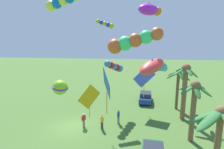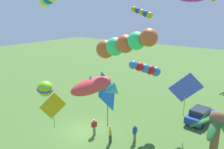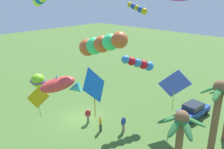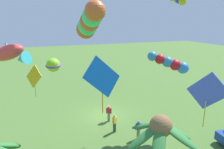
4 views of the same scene
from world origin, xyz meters
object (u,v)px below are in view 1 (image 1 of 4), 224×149
palm_tree_1 (185,81)px  kite_tube_4 (62,2)px  parked_car_1 (145,97)px  kite_tube_6 (133,41)px  spectator_2 (102,122)px  kite_fish_10 (153,67)px  spectator_1 (84,120)px  kite_diamond_3 (89,97)px  kite_ball_7 (60,87)px  palm_tree_0 (220,127)px  kite_tube_9 (106,24)px  kite_diamond_1 (144,77)px  kite_diamond_11 (107,85)px  kite_fish_5 (150,10)px  palm_tree_2 (194,99)px  spectator_0 (118,117)px  palm_tree_3 (178,79)px  kite_tube_0 (114,66)px

palm_tree_1 → kite_tube_4: kite_tube_4 is taller
parked_car_1 → kite_tube_6: (11.40, -2.11, 8.43)m
spectator_2 → kite_fish_10: 10.64m
spectator_1 → kite_diamond_3: size_ratio=0.68×
kite_ball_7 → spectator_2: bearing=151.4°
kite_fish_10 → kite_tube_4: bearing=-116.7°
spectator_1 → palm_tree_0: bearing=53.2°
kite_diamond_3 → kite_tube_9: kite_tube_9 is taller
kite_ball_7 → kite_tube_6: bearing=108.5°
kite_diamond_1 → kite_tube_4: size_ratio=1.48×
kite_tube_9 → kite_diamond_11: kite_tube_9 is taller
kite_fish_5 → kite_fish_10: 12.11m
palm_tree_2 → kite_tube_4: size_ratio=2.05×
palm_tree_1 → kite_fish_10: (10.24, -4.82, 3.30)m
palm_tree_1 → kite_diamond_1: 4.74m
palm_tree_1 → spectator_1: size_ratio=4.13×
kite_diamond_3 → kite_fish_10: 4.72m
spectator_0 → kite_tube_4: size_ratio=0.56×
spectator_0 → spectator_2: bearing=-48.2°
palm_tree_2 → kite_diamond_11: (-0.03, -7.85, 1.05)m
spectator_0 → kite_ball_7: bearing=-34.4°
kite_tube_4 → kite_diamond_1: bearing=141.2°
palm_tree_0 → kite_diamond_11: bearing=-129.6°
kite_tube_4 → kite_tube_6: (-0.84, 5.32, -2.89)m
palm_tree_0 → spectator_1: bearing=-126.8°
spectator_1 → kite_tube_6: kite_tube_6 is taller
palm_tree_0 → kite_fish_5: size_ratio=1.53×
palm_tree_0 → kite_tube_4: 13.40m
spectator_1 → spectator_2: same height
spectator_0 → kite_diamond_1: 5.97m
kite_diamond_11 → kite_fish_5: bearing=143.7°
palm_tree_2 → kite_tube_9: bearing=-127.7°
palm_tree_0 → spectator_0: 11.48m
palm_tree_1 → parked_car_1: palm_tree_1 is taller
kite_fish_5 → palm_tree_0: bearing=15.4°
spectator_0 → spectator_1: 3.82m
palm_tree_1 → kite_fish_10: 11.79m
kite_tube_6 → palm_tree_3: bearing=146.7°
kite_tube_0 → kite_diamond_1: bearing=98.7°
spectator_0 → kite_tube_0: bearing=-166.3°
kite_diamond_1 → kite_fish_10: size_ratio=1.89×
kite_tube_4 → parked_car_1: bearing=148.7°
kite_tube_0 → kite_diamond_3: size_ratio=1.30×
kite_fish_5 → kite_tube_6: bearing=-14.7°
spectator_1 → kite_fish_10: kite_fish_10 is taller
spectator_0 → kite_tube_6: size_ratio=0.36×
kite_diamond_1 → kite_fish_5: (0.67, 0.27, 7.87)m
kite_diamond_1 → kite_diamond_11: kite_diamond_11 is taller
kite_tube_6 → kite_diamond_11: kite_tube_6 is taller
parked_car_1 → spectator_2: spectator_2 is taller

